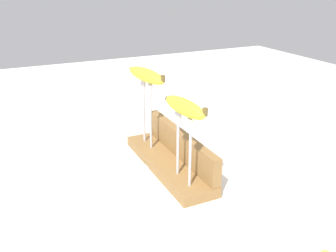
% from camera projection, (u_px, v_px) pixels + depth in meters
% --- Properties ---
extents(ground_plane, '(3.00, 3.00, 0.00)m').
position_uv_depth(ground_plane, '(168.00, 168.00, 1.04)').
color(ground_plane, silver).
extents(wooden_board, '(0.39, 0.10, 0.03)m').
position_uv_depth(wooden_board, '(168.00, 163.00, 1.04)').
color(wooden_board, olive).
rests_on(wooden_board, ground).
extents(board_backstop, '(0.38, 0.02, 0.08)m').
position_uv_depth(board_backstop, '(181.00, 144.00, 1.03)').
color(board_backstop, olive).
rests_on(board_backstop, wooden_board).
extents(fork_stand_left, '(0.08, 0.01, 0.20)m').
position_uv_depth(fork_stand_left, '(147.00, 108.00, 1.08)').
color(fork_stand_left, '#B2B2B7').
rests_on(fork_stand_left, wooden_board).
extents(fork_stand_right, '(0.09, 0.01, 0.17)m').
position_uv_depth(fork_stand_right, '(184.00, 142.00, 0.89)').
color(fork_stand_right, '#B2B2B7').
rests_on(fork_stand_right, wooden_board).
extents(banana_raised_left, '(0.19, 0.07, 0.04)m').
position_uv_depth(banana_raised_left, '(146.00, 75.00, 1.04)').
color(banana_raised_left, yellow).
rests_on(banana_raised_left, fork_stand_left).
extents(banana_raised_right, '(0.16, 0.05, 0.04)m').
position_uv_depth(banana_raised_right, '(185.00, 107.00, 0.86)').
color(banana_raised_right, yellow).
rests_on(banana_raised_right, fork_stand_right).
extents(fork_fallen_near, '(0.09, 0.15, 0.01)m').
position_uv_depth(fork_fallen_near, '(138.00, 164.00, 1.05)').
color(fork_fallen_near, '#B2B2B7').
rests_on(fork_fallen_near, ground).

